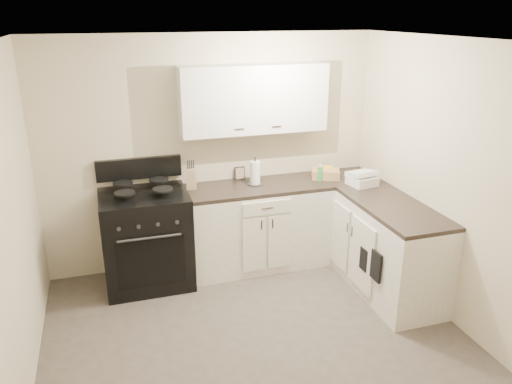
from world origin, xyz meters
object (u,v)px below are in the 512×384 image
object	(u,v)px
paper_towel	(255,173)
wicker_basket	(325,174)
stove	(147,241)
countertop_grill	(362,181)
knife_block	(191,179)

from	to	relation	value
paper_towel	wicker_basket	bearing A→B (deg)	-2.10
stove	paper_towel	bearing A→B (deg)	3.16
stove	wicker_basket	world-z (taller)	wicker_basket
wicker_basket	countertop_grill	bearing A→B (deg)	-49.69
paper_towel	countertop_grill	bearing A→B (deg)	-18.20
knife_block	wicker_basket	xyz separation A→B (m)	(1.49, -0.10, -0.06)
stove	paper_towel	world-z (taller)	paper_towel
knife_block	wicker_basket	world-z (taller)	knife_block
knife_block	paper_towel	size ratio (longest dim) A/B	0.85
knife_block	countertop_grill	size ratio (longest dim) A/B	0.82
stove	knife_block	world-z (taller)	knife_block
knife_block	wicker_basket	size ratio (longest dim) A/B	0.73
stove	wicker_basket	distance (m)	2.07
stove	wicker_basket	bearing A→B (deg)	1.03
knife_block	wicker_basket	distance (m)	1.49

